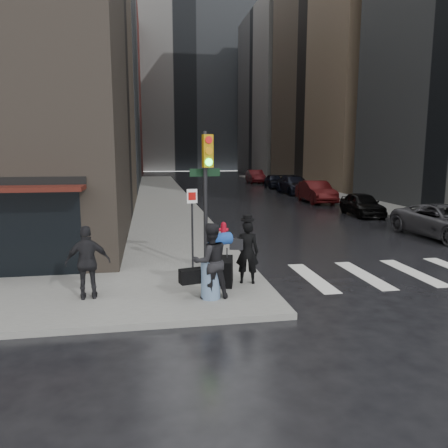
{
  "coord_description": "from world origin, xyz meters",
  "views": [
    {
      "loc": [
        -1.1,
        -10.59,
        3.61
      ],
      "look_at": [
        1.27,
        3.08,
        1.3
      ],
      "focal_mm": 35.0,
      "sensor_mm": 36.0,
      "label": 1
    }
  ],
  "objects_px": {
    "man_greycoat": "(88,262)",
    "parked_car_0": "(447,222)",
    "fire_hydrant": "(224,231)",
    "parked_car_2": "(316,192)",
    "parked_car_5": "(255,176)",
    "man_overcoat": "(243,255)",
    "man_jeans": "(210,261)",
    "parked_car_4": "(274,181)",
    "traffic_light": "(205,182)",
    "parked_car_1": "(362,204)",
    "parked_car_3": "(294,185)"
  },
  "relations": [
    {
      "from": "parked_car_5",
      "to": "man_overcoat",
      "type": "bearing_deg",
      "value": -101.52
    },
    {
      "from": "parked_car_0",
      "to": "parked_car_4",
      "type": "distance_m",
      "value": 26.64
    },
    {
      "from": "parked_car_3",
      "to": "parked_car_5",
      "type": "bearing_deg",
      "value": 88.95
    },
    {
      "from": "man_greycoat",
      "to": "parked_car_0",
      "type": "bearing_deg",
      "value": -162.49
    },
    {
      "from": "man_jeans",
      "to": "traffic_light",
      "type": "relative_size",
      "value": 0.45
    },
    {
      "from": "fire_hydrant",
      "to": "parked_car_1",
      "type": "bearing_deg",
      "value": 33.63
    },
    {
      "from": "man_overcoat",
      "to": "parked_car_5",
      "type": "bearing_deg",
      "value": -89.98
    },
    {
      "from": "traffic_light",
      "to": "fire_hydrant",
      "type": "bearing_deg",
      "value": 63.25
    },
    {
      "from": "man_jeans",
      "to": "fire_hydrant",
      "type": "height_order",
      "value": "man_jeans"
    },
    {
      "from": "parked_car_3",
      "to": "parked_car_1",
      "type": "bearing_deg",
      "value": -94.06
    },
    {
      "from": "traffic_light",
      "to": "parked_car_4",
      "type": "xyz_separation_m",
      "value": [
        10.99,
        30.58,
        -2.07
      ]
    },
    {
      "from": "man_jeans",
      "to": "parked_car_1",
      "type": "distance_m",
      "value": 16.7
    },
    {
      "from": "traffic_light",
      "to": "parked_car_1",
      "type": "xyz_separation_m",
      "value": [
        10.33,
        10.6,
        -2.09
      ]
    },
    {
      "from": "man_greycoat",
      "to": "fire_hydrant",
      "type": "distance_m",
      "value": 7.84
    },
    {
      "from": "man_jeans",
      "to": "parked_car_4",
      "type": "height_order",
      "value": "man_jeans"
    },
    {
      "from": "parked_car_2",
      "to": "parked_car_3",
      "type": "distance_m",
      "value": 6.69
    },
    {
      "from": "man_greycoat",
      "to": "traffic_light",
      "type": "bearing_deg",
      "value": -153.68
    },
    {
      "from": "man_greycoat",
      "to": "parked_car_2",
      "type": "bearing_deg",
      "value": -130.12
    },
    {
      "from": "man_overcoat",
      "to": "parked_car_1",
      "type": "xyz_separation_m",
      "value": [
        9.52,
        11.96,
        -0.27
      ]
    },
    {
      "from": "man_jeans",
      "to": "parked_car_3",
      "type": "xyz_separation_m",
      "value": [
        11.06,
        26.27,
        -0.29
      ]
    },
    {
      "from": "man_greycoat",
      "to": "parked_car_2",
      "type": "xyz_separation_m",
      "value": [
        13.24,
        19.14,
        -0.26
      ]
    },
    {
      "from": "man_greycoat",
      "to": "traffic_light",
      "type": "height_order",
      "value": "traffic_light"
    },
    {
      "from": "parked_car_0",
      "to": "parked_car_1",
      "type": "height_order",
      "value": "parked_car_0"
    },
    {
      "from": "parked_car_0",
      "to": "parked_car_5",
      "type": "height_order",
      "value": "parked_car_5"
    },
    {
      "from": "man_jeans",
      "to": "parked_car_3",
      "type": "distance_m",
      "value": 28.5
    },
    {
      "from": "parked_car_0",
      "to": "parked_car_2",
      "type": "relative_size",
      "value": 1.07
    },
    {
      "from": "man_greycoat",
      "to": "fire_hydrant",
      "type": "relative_size",
      "value": 2.53
    },
    {
      "from": "parked_car_1",
      "to": "parked_car_2",
      "type": "xyz_separation_m",
      "value": [
        -0.13,
        6.66,
        0.11
      ]
    },
    {
      "from": "parked_car_4",
      "to": "parked_car_2",
      "type": "bearing_deg",
      "value": -88.87
    },
    {
      "from": "parked_car_0",
      "to": "parked_car_1",
      "type": "distance_m",
      "value": 6.67
    },
    {
      "from": "man_jeans",
      "to": "parked_car_2",
      "type": "bearing_deg",
      "value": -131.42
    },
    {
      "from": "man_overcoat",
      "to": "parked_car_3",
      "type": "distance_m",
      "value": 27.21
    },
    {
      "from": "man_greycoat",
      "to": "parked_car_1",
      "type": "bearing_deg",
      "value": -142.42
    },
    {
      "from": "parked_car_3",
      "to": "traffic_light",
      "type": "bearing_deg",
      "value": -116.2
    },
    {
      "from": "man_jeans",
      "to": "man_greycoat",
      "type": "distance_m",
      "value": 2.88
    },
    {
      "from": "parked_car_0",
      "to": "fire_hydrant",
      "type": "bearing_deg",
      "value": 172.24
    },
    {
      "from": "man_overcoat",
      "to": "parked_car_2",
      "type": "xyz_separation_m",
      "value": [
        9.39,
        18.62,
        -0.15
      ]
    },
    {
      "from": "man_greycoat",
      "to": "man_overcoat",
      "type": "bearing_deg",
      "value": -177.77
    },
    {
      "from": "man_jeans",
      "to": "man_overcoat",
      "type": "bearing_deg",
      "value": -149.21
    },
    {
      "from": "fire_hydrant",
      "to": "parked_car_2",
      "type": "distance_m",
      "value": 15.46
    },
    {
      "from": "parked_car_0",
      "to": "parked_car_2",
      "type": "height_order",
      "value": "parked_car_2"
    },
    {
      "from": "parked_car_1",
      "to": "parked_car_4",
      "type": "xyz_separation_m",
      "value": [
        0.66,
        19.98,
        0.01
      ]
    },
    {
      "from": "parked_car_0",
      "to": "parked_car_3",
      "type": "height_order",
      "value": "parked_car_3"
    },
    {
      "from": "parked_car_4",
      "to": "parked_car_5",
      "type": "distance_m",
      "value": 6.67
    },
    {
      "from": "man_jeans",
      "to": "traffic_light",
      "type": "distance_m",
      "value": 2.9
    },
    {
      "from": "traffic_light",
      "to": "parked_car_4",
      "type": "bearing_deg",
      "value": 59.44
    },
    {
      "from": "fire_hydrant",
      "to": "parked_car_2",
      "type": "bearing_deg",
      "value": 54.94
    },
    {
      "from": "man_greycoat",
      "to": "parked_car_5",
      "type": "distance_m",
      "value": 41.46
    },
    {
      "from": "parked_car_1",
      "to": "parked_car_4",
      "type": "distance_m",
      "value": 19.99
    },
    {
      "from": "traffic_light",
      "to": "fire_hydrant",
      "type": "distance_m",
      "value": 5.31
    }
  ]
}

